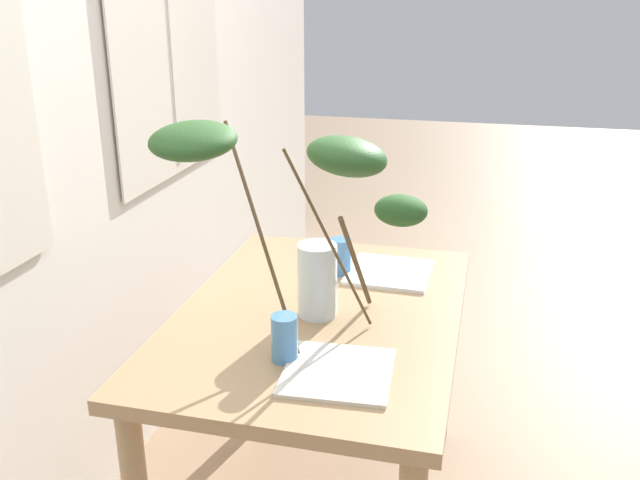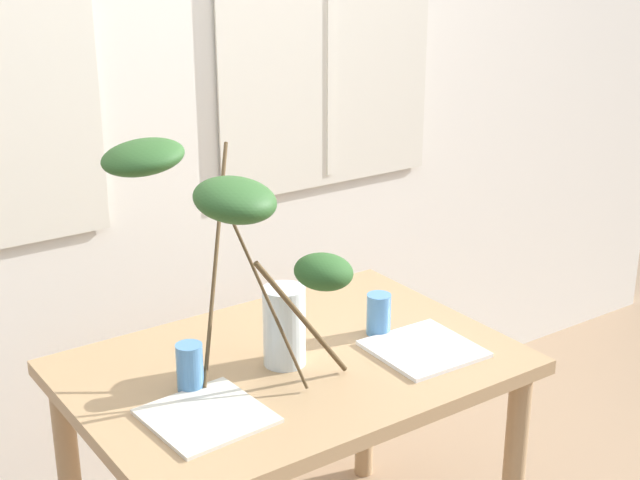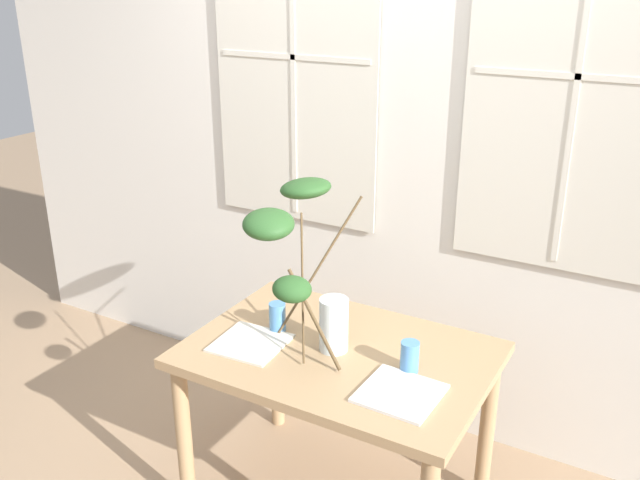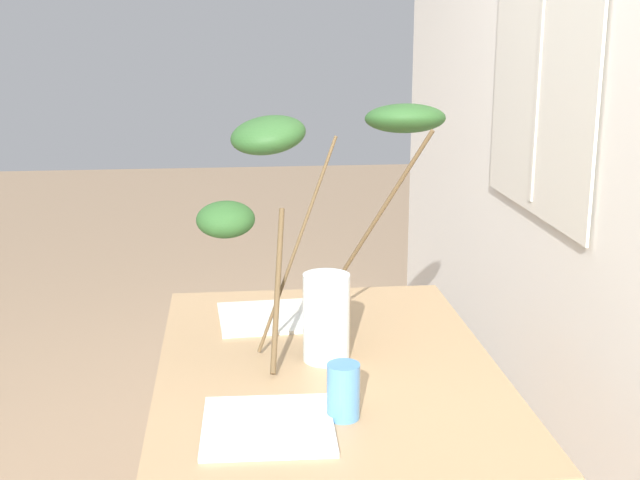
{
  "view_description": "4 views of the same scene",
  "coord_description": "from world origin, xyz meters",
  "px_view_note": "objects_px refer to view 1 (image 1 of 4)",
  "views": [
    {
      "loc": [
        -1.76,
        -0.44,
        1.61
      ],
      "look_at": [
        -0.07,
        -0.02,
        0.97
      ],
      "focal_mm": 39.12,
      "sensor_mm": 36.0,
      "label": 1
    },
    {
      "loc": [
        -1.18,
        -1.81,
        1.84
      ],
      "look_at": [
        0.05,
        -0.05,
        1.07
      ],
      "focal_mm": 51.46,
      "sensor_mm": 36.0,
      "label": 2
    },
    {
      "loc": [
        1.07,
        -2.03,
        2.09
      ],
      "look_at": [
        -0.1,
        0.02,
        1.16
      ],
      "focal_mm": 38.72,
      "sensor_mm": 36.0,
      "label": 3
    },
    {
      "loc": [
        1.9,
        -0.22,
        1.53
      ],
      "look_at": [
        -0.06,
        -0.01,
        1.01
      ],
      "focal_mm": 48.46,
      "sensor_mm": 36.0,
      "label": 4
    }
  ],
  "objects_px": {
    "vase_with_branches": "(303,203)",
    "plate_square_left": "(338,372)",
    "dining_table": "(319,343)",
    "drinking_glass_blue_right": "(340,256)",
    "plate_square_right": "(390,272)",
    "drinking_glass_blue_left": "(284,338)"
  },
  "relations": [
    {
      "from": "dining_table",
      "to": "plate_square_left",
      "type": "height_order",
      "value": "plate_square_left"
    },
    {
      "from": "dining_table",
      "to": "plate_square_left",
      "type": "relative_size",
      "value": 4.41
    },
    {
      "from": "plate_square_left",
      "to": "plate_square_right",
      "type": "xyz_separation_m",
      "value": [
        0.64,
        -0.03,
        0.0
      ]
    },
    {
      "from": "drinking_glass_blue_left",
      "to": "drinking_glass_blue_right",
      "type": "xyz_separation_m",
      "value": [
        0.58,
        -0.01,
        -0.0
      ]
    },
    {
      "from": "vase_with_branches",
      "to": "plate_square_left",
      "type": "relative_size",
      "value": 2.65
    },
    {
      "from": "dining_table",
      "to": "vase_with_branches",
      "type": "bearing_deg",
      "value": 179.1
    },
    {
      "from": "vase_with_branches",
      "to": "drinking_glass_blue_left",
      "type": "bearing_deg",
      "value": 173.89
    },
    {
      "from": "drinking_glass_blue_right",
      "to": "plate_square_right",
      "type": "distance_m",
      "value": 0.17
    },
    {
      "from": "plate_square_left",
      "to": "plate_square_right",
      "type": "relative_size",
      "value": 0.99
    },
    {
      "from": "dining_table",
      "to": "drinking_glass_blue_right",
      "type": "distance_m",
      "value": 0.33
    },
    {
      "from": "plate_square_left",
      "to": "dining_table",
      "type": "bearing_deg",
      "value": 21.55
    },
    {
      "from": "drinking_glass_blue_left",
      "to": "drinking_glass_blue_right",
      "type": "distance_m",
      "value": 0.58
    },
    {
      "from": "drinking_glass_blue_left",
      "to": "plate_square_left",
      "type": "height_order",
      "value": "drinking_glass_blue_left"
    },
    {
      "from": "drinking_glass_blue_left",
      "to": "plate_square_left",
      "type": "relative_size",
      "value": 0.47
    },
    {
      "from": "drinking_glass_blue_right",
      "to": "plate_square_left",
      "type": "relative_size",
      "value": 0.45
    },
    {
      "from": "drinking_glass_blue_right",
      "to": "plate_square_left",
      "type": "xyz_separation_m",
      "value": [
        -0.61,
        -0.13,
        -0.05
      ]
    },
    {
      "from": "plate_square_right",
      "to": "dining_table",
      "type": "bearing_deg",
      "value": 154.2
    },
    {
      "from": "plate_square_left",
      "to": "vase_with_branches",
      "type": "bearing_deg",
      "value": 38.27
    },
    {
      "from": "dining_table",
      "to": "plate_square_right",
      "type": "height_order",
      "value": "plate_square_right"
    },
    {
      "from": "vase_with_branches",
      "to": "plate_square_right",
      "type": "xyz_separation_m",
      "value": [
        0.48,
        -0.16,
        -0.37
      ]
    },
    {
      "from": "dining_table",
      "to": "plate_square_left",
      "type": "distance_m",
      "value": 0.36
    },
    {
      "from": "drinking_glass_blue_left",
      "to": "dining_table",
      "type": "bearing_deg",
      "value": -3.26
    }
  ]
}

